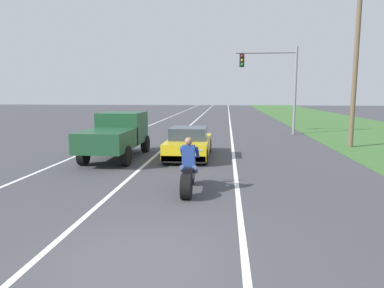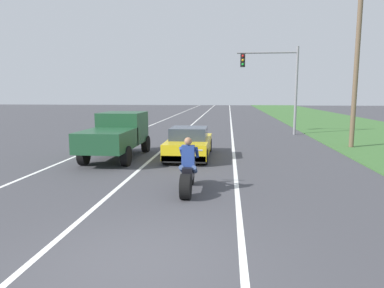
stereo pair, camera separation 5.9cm
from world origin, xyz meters
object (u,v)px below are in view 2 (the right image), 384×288
Objects in this scene: motorcycle_with_rider at (188,173)px; sports_car_yellow at (189,143)px; pickup_truck_left_lane_dark_green at (117,133)px; traffic_light_mast_near at (278,77)px.

sports_car_yellow is at bearing 96.09° from motorcycle_with_rider.
pickup_truck_left_lane_dark_green is at bearing 126.23° from motorcycle_with_rider.
sports_car_yellow is 0.90× the size of pickup_truck_left_lane_dark_green.
pickup_truck_left_lane_dark_green is at bearing -129.60° from traffic_light_mast_near.
sports_car_yellow is at bearing 9.18° from pickup_truck_left_lane_dark_green.
pickup_truck_left_lane_dark_green is at bearing -170.82° from sports_car_yellow.
motorcycle_with_rider is 6.36m from pickup_truck_left_lane_dark_green.
pickup_truck_left_lane_dark_green is (-3.75, 5.12, 0.51)m from motorcycle_with_rider.
traffic_light_mast_near reaches higher than sports_car_yellow.
motorcycle_with_rider is 0.37× the size of traffic_light_mast_near.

